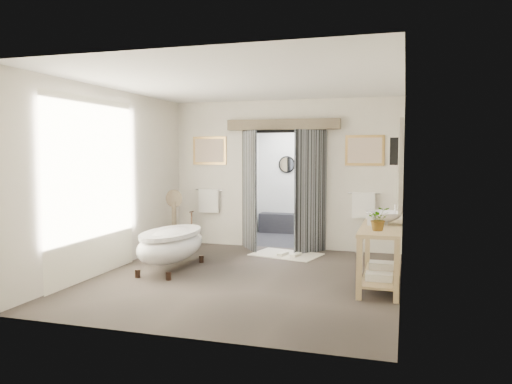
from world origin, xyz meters
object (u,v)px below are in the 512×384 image
clawfoot_tub (171,244)px  vanity (379,251)px  rug (286,254)px  basin (384,218)px

clawfoot_tub → vanity: clawfoot_tub is taller
rug → vanity: bearing=-45.3°
clawfoot_tub → vanity: bearing=-1.5°
clawfoot_tub → basin: 3.34m
vanity → basin: bearing=78.6°
vanity → basin: size_ratio=3.09×
basin → vanity: bearing=-77.6°
clawfoot_tub → vanity: 3.24m
clawfoot_tub → rug: bearing=47.9°
rug → basin: size_ratio=2.31×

